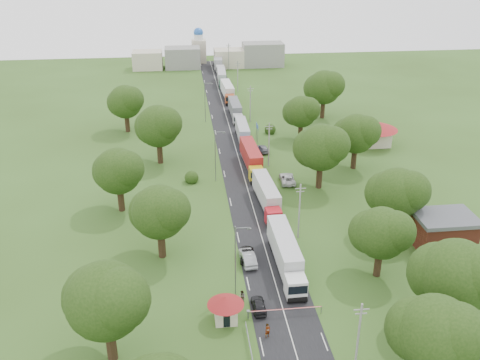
{
  "coord_description": "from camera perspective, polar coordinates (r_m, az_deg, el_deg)",
  "views": [
    {
      "loc": [
        -11.32,
        -76.05,
        42.07
      ],
      "look_at": [
        -1.67,
        8.39,
        3.0
      ],
      "focal_mm": 40.0,
      "sensor_mm": 36.0,
      "label": 1
    }
  ],
  "objects": [
    {
      "name": "tree_7",
      "position": [
        135.46,
        8.94,
        9.76
      ],
      "size": [
        9.6,
        9.6,
        12.05
      ],
      "color": "#382616",
      "rests_on": "ground"
    },
    {
      "name": "tree_9",
      "position": [
        58.16,
        -14.14,
        -12.23
      ],
      "size": [
        9.6,
        9.6,
        12.05
      ],
      "color": "#382616",
      "rests_on": "ground"
    },
    {
      "name": "house_brick",
      "position": [
        83.96,
        20.88,
        -5.1
      ],
      "size": [
        8.6,
        6.6,
        5.2
      ],
      "color": "maroon",
      "rests_on": "ground"
    },
    {
      "name": "car_lane_mid",
      "position": [
        75.79,
        0.85,
        -8.28
      ],
      "size": [
        2.19,
        5.17,
        1.66
      ],
      "primitive_type": "imported",
      "rotation": [
        0.0,
        0.0,
        3.23
      ],
      "color": "#919498",
      "rests_on": "ground"
    },
    {
      "name": "lamp_1",
      "position": [
        98.28,
        -2.57,
        2.85
      ],
      "size": [
        2.03,
        0.22,
        10.0
      ],
      "color": "slate",
      "rests_on": "ground"
    },
    {
      "name": "pole_1",
      "position": [
        80.3,
        6.35,
        -3.23
      ],
      "size": [
        1.6,
        0.24,
        9.0
      ],
      "color": "gray",
      "rests_on": "ground"
    },
    {
      "name": "pedestrian_booth",
      "position": [
        68.24,
        0.24,
        -12.41
      ],
      "size": [
        1.12,
        1.11,
        1.82
      ],
      "primitive_type": "imported",
      "rotation": [
        0.0,
        0.0,
        -0.78
      ],
      "color": "gray",
      "rests_on": "ground"
    },
    {
      "name": "pole_0",
      "position": [
        58.01,
        12.49,
        -16.15
      ],
      "size": [
        1.6,
        0.24,
        9.0
      ],
      "color": "gray",
      "rests_on": "ground"
    },
    {
      "name": "pole_5",
      "position": [
        185.63,
        -1.22,
        13.06
      ],
      "size": [
        1.6,
        0.24,
        9.0
      ],
      "color": "gray",
      "rests_on": "ground"
    },
    {
      "name": "boom_barrier",
      "position": [
        66.34,
        3.65,
        -13.74
      ],
      "size": [
        9.22,
        0.35,
        1.18
      ],
      "color": "slate",
      "rests_on": "ground"
    },
    {
      "name": "tree_11",
      "position": [
        89.01,
        -12.88,
        0.99
      ],
      "size": [
        8.8,
        8.8,
        11.07
      ],
      "color": "#382616",
      "rests_on": "ground"
    },
    {
      "name": "tree_10",
      "position": [
        74.9,
        -8.6,
        -3.34
      ],
      "size": [
        8.8,
        8.8,
        11.07
      ],
      "color": "#382616",
      "rests_on": "ground"
    },
    {
      "name": "lamp_0",
      "position": [
        67.16,
        -0.37,
        -8.25
      ],
      "size": [
        2.03,
        0.22,
        10.0
      ],
      "color": "slate",
      "rests_on": "ground"
    },
    {
      "name": "tree_5",
      "position": [
        105.82,
        12.26,
        4.89
      ],
      "size": [
        8.8,
        8.8,
        11.07
      ],
      "color": "#382616",
      "rests_on": "ground"
    },
    {
      "name": "car_lane_front",
      "position": [
        67.41,
        2.01,
        -13.22
      ],
      "size": [
        1.65,
        3.99,
        1.35
      ],
      "primitive_type": "imported",
      "rotation": [
        0.0,
        0.0,
        3.16
      ],
      "color": "black",
      "rests_on": "ground"
    },
    {
      "name": "tree_2",
      "position": [
        72.7,
        14.84,
        -5.43
      ],
      "size": [
        8.0,
        8.0,
        10.1
      ],
      "color": "#382616",
      "rests_on": "ground"
    },
    {
      "name": "road",
      "position": [
        105.47,
        0.19,
        1.18
      ],
      "size": [
        8.0,
        200.0,
        0.04
      ],
      "primitive_type": "cube",
      "color": "black",
      "rests_on": "ground"
    },
    {
      "name": "tree_12",
      "position": [
        106.95,
        -8.73,
        5.74
      ],
      "size": [
        9.6,
        9.6,
        12.05
      ],
      "color": "#382616",
      "rests_on": "ground"
    },
    {
      "name": "distant_town",
      "position": [
        190.38,
        -2.84,
        12.97
      ],
      "size": [
        52.0,
        8.0,
        8.0
      ],
      "color": "gray",
      "rests_on": "ground"
    },
    {
      "name": "tree_1",
      "position": [
        64.54,
        22.01,
        -9.38
      ],
      "size": [
        9.6,
        9.6,
        12.05
      ],
      "color": "#382616",
      "rests_on": "ground"
    },
    {
      "name": "pedestrian_near",
      "position": [
        63.47,
        2.96,
        -15.77
      ],
      "size": [
        0.79,
        0.68,
        1.84
      ],
      "primitive_type": "imported",
      "rotation": [
        0.0,
        0.0,
        0.42
      ],
      "color": "gray",
      "rests_on": "ground"
    },
    {
      "name": "truck_3",
      "position": [
        119.44,
        0.31,
        5.09
      ],
      "size": [
        2.5,
        13.66,
        3.78
      ],
      "color": "#1C42A9",
      "rests_on": "ground"
    },
    {
      "name": "info_sign",
      "position": [
        118.87,
        1.84,
        5.49
      ],
      "size": [
        0.12,
        3.1,
        4.1
      ],
      "color": "slate",
      "rests_on": "ground"
    },
    {
      "name": "tree_3",
      "position": [
        82.74,
        16.4,
        -1.3
      ],
      "size": [
        8.8,
        8.8,
        11.07
      ],
      "color": "#382616",
      "rests_on": "ground"
    },
    {
      "name": "car_lane_rear",
      "position": [
        76.69,
        0.75,
        -7.94
      ],
      "size": [
        2.5,
        5.16,
        1.45
      ],
      "primitive_type": "imported",
      "rotation": [
        0.0,
        0.0,
        3.04
      ],
      "color": "black",
      "rests_on": "ground"
    },
    {
      "name": "tree_0",
      "position": [
        56.72,
        20.09,
        -15.02
      ],
      "size": [
        8.8,
        8.8,
        11.07
      ],
      "color": "#382616",
      "rests_on": "ground"
    },
    {
      "name": "truck_1",
      "position": [
        89.96,
        2.91,
        -1.68
      ],
      "size": [
        3.23,
        14.75,
        4.07
      ],
      "color": "red",
      "rests_on": "ground"
    },
    {
      "name": "church",
      "position": [
        197.62,
        -4.41,
        13.92
      ],
      "size": [
        5.0,
        5.0,
        12.3
      ],
      "color": "beige",
      "rests_on": "ground"
    },
    {
      "name": "tree_13",
      "position": [
        126.75,
        -12.13,
        8.18
      ],
      "size": [
        8.8,
        8.8,
        11.07
      ],
      "color": "#382616",
      "rests_on": "ground"
    },
    {
      "name": "tree_4",
      "position": [
        95.89,
        8.63,
        3.49
      ],
      "size": [
        9.6,
        9.6,
        12.05
      ],
      "color": "#382616",
      "rests_on": "ground"
    },
    {
      "name": "truck_4",
      "position": [
        135.59,
        -0.51,
        7.51
      ],
      "size": [
        2.48,
        13.82,
        3.83
      ],
      "color": "#B0B0B0",
      "rests_on": "ground"
    },
    {
      "name": "truck_7",
      "position": [
        186.4,
        -2.32,
        12.35
      ],
      "size": [
        3.5,
        15.8,
        4.36
      ],
      "color": "#BBBBBB",
      "rests_on": "ground"
    },
    {
      "name": "truck_6",
      "position": [
        167.8,
        -1.95,
        10.89
      ],
      "size": [
        2.98,
        14.29,
        3.95
      ],
      "color": "#266741",
      "rests_on": "ground"
    },
    {
      "name": "pole_3",
      "position": [
        131.6,
        1.1,
        8.18
      ],
      "size": [
        1.6,
        0.24,
        9.0
      ],
      "color": "gray",
      "rests_on": "ground"
    },
    {
      "name": "guard_booth",
      "position": [
        64.92,
        -1.54,
        -13.25
      ],
      "size": [
        4.4,
        4.4,
        3.45
      ],
      "color": "beige",
      "rests_on": "ground"
    },
    {
      "name": "car_verge_far",
      "position": [
        113.72,
        2.45,
        3.37
      ],
      "size": [
        2.58,
        4.72,
        1.52
      ],
      "primitive_type": "imported",
      "rotation": [
        0.0,
        0.0,
        3.32
      ],
      "color": "slate",
      "rests_on": "ground"
    },
    {
      "name": "truck_2",
      "position": [
        104.94,
        1.24,
        2.37
      ],
      "size": [
        3.11,
        15.22,
        4.21
      ],
      "color": "gold",
      "rests_on": "ground"
    },
    {
      "name": "house_cream",
      "position": [
        120.13,
        14.04,
        5.28
      ],
      "size": [
        10.08,
        10.08,
        5.8
      ],
      "color": "beige",
      "rests_on": "ground"
    },
    {
      "name": "pole_4",
      "position": [
        158.44,
        -0.25,
        11.04
      ],
      "size": [
        1.6,
        0.24,
        9.0
      ],
      "color": "gray",
      "rests_on": "ground"
    },
    {
      "name": "pole_2",
      "position": [
        105.35,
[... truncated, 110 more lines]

